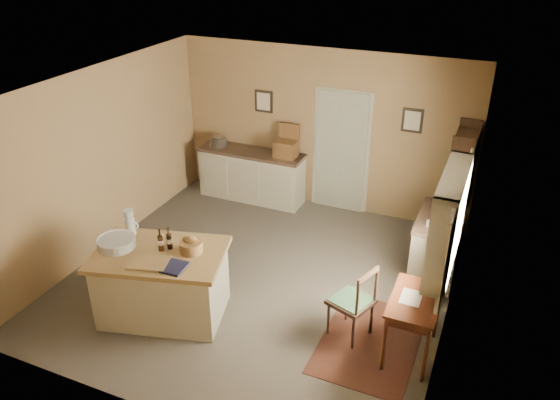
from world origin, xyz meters
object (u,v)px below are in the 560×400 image
Objects in this scene: desk_chair at (351,301)px; right_cabinet at (437,245)px; sideboard at (252,173)px; writing_desk at (415,306)px; shelving_unit at (462,190)px; work_island at (162,281)px.

right_cabinet is (0.72, 1.69, -0.02)m from desk_chair.
sideboard is 2.19× the size of writing_desk.
right_cabinet is 0.57× the size of shelving_unit.
right_cabinet is (-0.00, 1.73, -0.21)m from writing_desk.
sideboard reaches higher than right_cabinet.
writing_desk is 0.45× the size of shelving_unit.
shelving_unit reaches higher than sideboard.
work_island is 0.94× the size of shelving_unit.
shelving_unit is (3.13, 3.12, 0.46)m from work_island.
right_cabinet is at bearing -99.65° from shelving_unit.
work_island is 3.03m from writing_desk.
desk_chair is (-0.72, 0.04, -0.19)m from writing_desk.
work_island is 2.06× the size of writing_desk.
work_island is at bearing -146.66° from desk_chair.
writing_desk is (2.98, 0.50, 0.18)m from work_island.
desk_chair is at bearing 177.17° from writing_desk.
desk_chair is 0.51× the size of shelving_unit.
writing_desk is 2.63m from shelving_unit.
desk_chair is at bearing -113.17° from right_cabinet.
sideboard is at bearing 139.85° from writing_desk.
right_cabinet reaches higher than desk_chair.
work_island is at bearing -170.39° from writing_desk.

